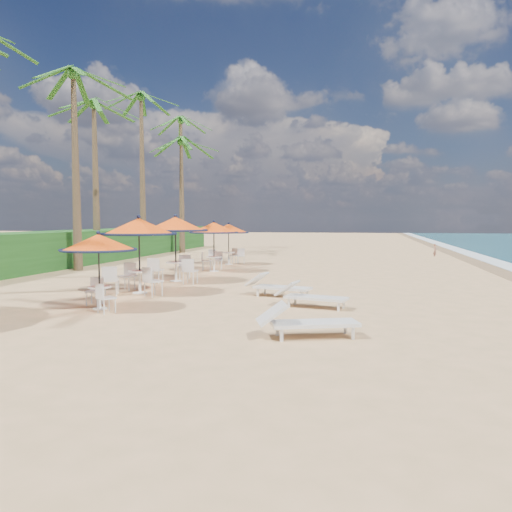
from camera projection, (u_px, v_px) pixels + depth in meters
The scene contains 16 objects.
ground at pixel (276, 320), 12.00m from camera, with size 160.00×160.00×0.00m, color tan.
scrub_hedge at pixel (53, 249), 25.51m from camera, with size 3.00×40.00×1.80m, color #194716.
station_0 at pixel (99, 249), 13.32m from camera, with size 2.03×2.03×2.12m.
station_1 at pixel (137, 236), 16.18m from camera, with size 2.46×2.46×2.57m.
station_2 at pixel (176, 232), 19.30m from camera, with size 2.52×2.60×2.63m.
station_3 at pixel (214, 232), 23.16m from camera, with size 2.29×2.29×2.39m.
station_4 at pixel (229, 234), 26.72m from camera, with size 2.17×2.17×2.26m.
lounger_near at pixel (304, 321), 10.15m from camera, with size 2.17×1.30×0.74m.
lounger_mid at pixel (309, 295), 13.69m from camera, with size 2.07×1.05×0.71m.
lounger_far at pixel (276, 286), 15.61m from camera, with size 2.16×1.13×0.74m.
palm_3 at pixel (73, 86), 23.06m from camera, with size 5.00×5.00×9.41m.
palm_4 at pixel (94, 114), 27.76m from camera, with size 5.00×5.00×9.08m.
palm_5 at pixel (141, 107), 32.55m from camera, with size 5.00×5.00×10.66m.
palm_6 at pixel (181, 149), 35.82m from camera, with size 5.00×5.00×8.24m.
palm_7 at pixel (181, 129), 40.81m from camera, with size 5.00×5.00×10.75m.
person at pixel (435, 250), 32.23m from camera, with size 0.32×0.21×0.89m, color #93604B.
Camera 1 is at (2.05, -11.69, 2.41)m, focal length 35.00 mm.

